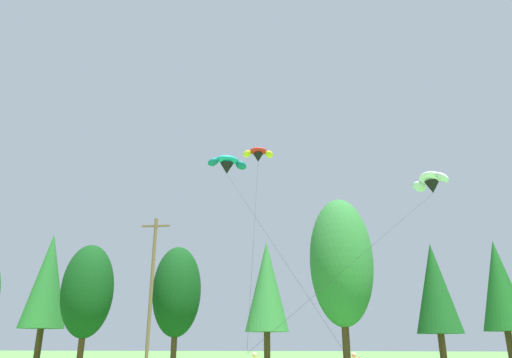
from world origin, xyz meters
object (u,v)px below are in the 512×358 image
(parafoil_kite_high_white, at_px, (431,182))
(parafoil_kite_mid_teal, at_px, (227,164))
(parafoil_kite_far_red_yellow, at_px, (258,154))
(utility_pole, at_px, (151,288))

(parafoil_kite_high_white, xyz_separation_m, parafoil_kite_mid_teal, (-17.47, -0.27, 2.19))
(parafoil_kite_mid_teal, height_order, parafoil_kite_far_red_yellow, parafoil_kite_far_red_yellow)
(utility_pole, relative_size, parafoil_kite_far_red_yellow, 0.51)
(utility_pole, height_order, parafoil_kite_mid_teal, parafoil_kite_mid_teal)
(parafoil_kite_high_white, distance_m, parafoil_kite_far_red_yellow, 16.61)
(utility_pole, distance_m, parafoil_kite_mid_teal, 12.81)
(utility_pole, xyz_separation_m, parafoil_kite_mid_teal, (4.87, 3.85, 11.20))
(utility_pole, bearing_deg, parafoil_kite_far_red_yellow, 50.42)
(utility_pole, bearing_deg, parafoil_kite_high_white, 10.44)
(parafoil_kite_mid_teal, distance_m, parafoil_kite_far_red_yellow, 6.07)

